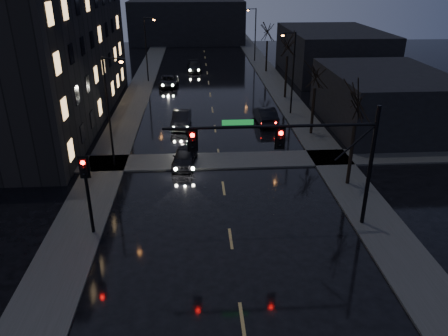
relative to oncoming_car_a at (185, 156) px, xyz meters
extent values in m
cube|color=#2D2D2B|center=(-5.88, 16.93, -0.63)|extent=(3.00, 140.00, 0.12)
cube|color=#2D2D2B|center=(11.12, 16.93, -0.63)|extent=(3.00, 140.00, 0.12)
cube|color=#2D2D2B|center=(2.62, 0.43, -0.63)|extent=(40.00, 3.00, 0.12)
cube|color=black|center=(-13.88, 11.93, 5.31)|extent=(12.00, 30.00, 12.00)
cube|color=black|center=(18.12, 7.93, 1.81)|extent=(10.00, 14.00, 5.00)
cube|color=black|center=(19.62, 29.93, 2.31)|extent=(12.00, 18.00, 6.00)
cube|color=black|center=(-0.38, 59.93, 3.31)|extent=(22.00, 10.00, 8.00)
cylinder|color=black|center=(10.22, -9.07, 2.81)|extent=(0.22, 0.22, 7.00)
cylinder|color=black|center=(4.72, -9.07, 5.31)|extent=(11.00, 0.16, 0.16)
cylinder|color=black|center=(9.22, -9.07, 4.31)|extent=(2.05, 0.10, 2.05)
cube|color=#0C591E|center=(3.02, -9.07, 5.56)|extent=(1.60, 0.04, 0.28)
cube|color=black|center=(0.72, -9.07, 4.66)|extent=(0.35, 0.28, 1.05)
sphere|color=#FF0705|center=(0.72, -9.23, 4.99)|extent=(0.22, 0.22, 0.22)
cube|color=black|center=(5.22, -9.07, 4.66)|extent=(0.35, 0.28, 1.05)
sphere|color=#FF0705|center=(5.22, -9.23, 4.99)|extent=(0.22, 0.22, 0.22)
cylinder|color=black|center=(-4.88, -9.07, 1.51)|extent=(0.18, 0.18, 4.40)
cube|color=black|center=(-4.88, -9.07, 3.31)|extent=(0.35, 0.28, 1.05)
sphere|color=#FF0705|center=(-4.88, -9.23, 3.64)|extent=(0.22, 0.22, 0.22)
cylinder|color=black|center=(11.02, -4.07, 1.51)|extent=(0.24, 0.24, 4.40)
cylinder|color=black|center=(11.02, 5.93, 1.37)|extent=(0.24, 0.24, 4.12)
cylinder|color=black|center=(11.02, 17.93, 1.65)|extent=(0.24, 0.24, 4.68)
cylinder|color=black|center=(11.02, 31.93, 1.46)|extent=(0.24, 0.24, 4.29)
cylinder|color=black|center=(-5.18, -0.07, 3.31)|extent=(0.16, 0.16, 8.00)
cylinder|color=black|center=(-4.58, -0.07, 7.21)|extent=(1.20, 0.10, 0.10)
cube|color=black|center=(-3.98, -0.07, 7.11)|extent=(0.50, 0.25, 0.15)
sphere|color=orange|center=(-3.98, -0.07, 7.01)|extent=(0.28, 0.28, 0.28)
cylinder|color=black|center=(-5.18, 26.93, 3.31)|extent=(0.16, 0.16, 8.00)
cylinder|color=black|center=(-4.58, 26.93, 7.21)|extent=(1.20, 0.10, 0.10)
cube|color=black|center=(-3.98, 26.93, 7.11)|extent=(0.50, 0.25, 0.15)
sphere|color=orange|center=(-3.98, 26.93, 7.01)|extent=(0.28, 0.28, 0.28)
cylinder|color=black|center=(10.42, 11.93, 3.31)|extent=(0.16, 0.16, 8.00)
cylinder|color=black|center=(9.82, 11.93, 7.21)|extent=(1.20, 0.10, 0.10)
cube|color=black|center=(9.22, 11.93, 7.11)|extent=(0.50, 0.25, 0.15)
sphere|color=orange|center=(9.22, 11.93, 7.01)|extent=(0.28, 0.28, 0.28)
cylinder|color=black|center=(10.42, 39.93, 3.31)|extent=(0.16, 0.16, 8.00)
cylinder|color=black|center=(9.82, 39.93, 7.21)|extent=(1.20, 0.10, 0.10)
cube|color=black|center=(9.22, 39.93, 7.11)|extent=(0.50, 0.25, 0.15)
sphere|color=orange|center=(9.22, 39.93, 7.01)|extent=(0.28, 0.28, 0.28)
imported|color=black|center=(0.00, 0.00, 0.00)|extent=(2.09, 4.21, 1.38)
imported|color=black|center=(-0.47, 8.76, 0.03)|extent=(1.87, 4.47, 1.44)
imported|color=black|center=(-2.40, 24.38, -0.03)|extent=(2.37, 4.85, 1.33)
imported|color=black|center=(0.82, 32.99, 0.00)|extent=(2.16, 4.83, 1.37)
imported|color=black|center=(7.44, 9.32, 0.08)|extent=(1.92, 4.79, 1.55)
camera|label=1|loc=(0.96, -29.91, 12.54)|focal=35.00mm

